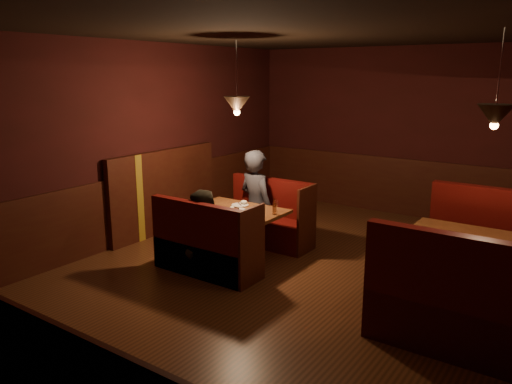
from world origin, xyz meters
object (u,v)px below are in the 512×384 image
Objects in this scene: second_table at (479,259)px; diner_a at (256,185)px; second_bench_near at (460,315)px; diner_b at (205,219)px; second_bench_far at (496,257)px; main_table at (239,220)px; main_bench_far at (269,223)px; main_bench_near at (205,251)px.

diner_a is (-3.18, 0.61, 0.26)m from second_table.
diner_b reaches higher than second_bench_near.
second_bench_far is 3.26m from diner_a.
second_bench_far is (3.04, 0.92, -0.16)m from main_table.
diner_b is (0.17, -1.35, -0.16)m from diner_a.
diner_a is at bearing -163.31° from main_bench_far.
main_table is at bearing -179.09° from second_table.
diner_b is (-0.02, 0.04, 0.40)m from main_bench_near.
diner_b is (-0.02, -1.40, 0.40)m from main_bench_far.
second_bench_far is at bearing 16.75° from main_table.
main_bench_far is (0.01, 0.72, -0.22)m from main_table.
main_bench_near is 0.99× the size of diner_b.
second_table is 3.10m from diner_b.
main_bench_far is at bearing -176.26° from second_bench_far.
main_bench_near is 3.44m from second_bench_far.
second_bench_near is (0.00, -1.74, 0.00)m from second_bench_far.
second_table is at bearing 0.91° from main_table.
second_table is at bearing 92.20° from second_bench_near.
diner_a reaches higher than second_bench_far.
second_table is at bearing -176.08° from diner_a.
main_bench_near is 0.96× the size of second_table.
diner_b is (-3.05, 0.14, 0.34)m from second_bench_near.
second_table is 0.84× the size of diner_a.
second_bench_far is 1.00× the size of second_bench_near.
second_bench_near is 3.57m from diner_a.
diner_b reaches higher than second_table.
second_bench_near is at bearing 170.09° from diner_a.
second_bench_near is at bearing -15.09° from main_table.
main_table is at bearing -163.25° from second_bench_far.
second_table is 0.90× the size of second_bench_near.
diner_b is at bearing 177.41° from second_bench_near.
main_bench_near is 1.50m from diner_a.
main_bench_near is at bearing -88.92° from main_table.
diner_a reaches higher than main_bench_far.
diner_b reaches higher than main_table.
second_bench_far reaches higher than second_table.
second_bench_far reaches higher than main_table.
main_table is 0.73× the size of diner_a.
main_bench_far is 3.04m from second_bench_far.
second_bench_far is at bearing 3.74° from main_bench_far.
second_bench_far and second_bench_near have the same top height.
second_bench_far is at bearing 87.80° from second_table.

